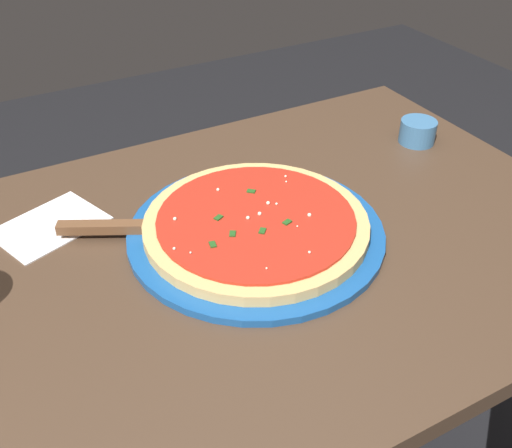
# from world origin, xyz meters

# --- Properties ---
(restaurant_table) EXTENTS (1.03, 0.69, 0.77)m
(restaurant_table) POSITION_xyz_m (0.00, 0.00, 0.61)
(restaurant_table) COLOR black
(restaurant_table) RESTS_ON ground_plane
(serving_plate) EXTENTS (0.36, 0.36, 0.01)m
(serving_plate) POSITION_xyz_m (0.03, 0.01, 0.77)
(serving_plate) COLOR #195199
(serving_plate) RESTS_ON restaurant_table
(pizza) EXTENTS (0.31, 0.31, 0.02)m
(pizza) POSITION_xyz_m (0.03, 0.01, 0.79)
(pizza) COLOR #DBB26B
(pizza) RESTS_ON serving_plate
(pizza_server) EXTENTS (0.22, 0.14, 0.01)m
(pizza_server) POSITION_xyz_m (-0.12, 0.09, 0.78)
(pizza_server) COLOR silver
(pizza_server) RESTS_ON serving_plate
(cup_small_sauce) EXTENTS (0.06, 0.06, 0.04)m
(cup_small_sauce) POSITION_xyz_m (0.41, 0.12, 0.79)
(cup_small_sauce) COLOR teal
(cup_small_sauce) RESTS_ON restaurant_table
(napkin_folded_right) EXTENTS (0.17, 0.15, 0.00)m
(napkin_folded_right) POSITION_xyz_m (-0.22, 0.17, 0.77)
(napkin_folded_right) COLOR white
(napkin_folded_right) RESTS_ON restaurant_table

